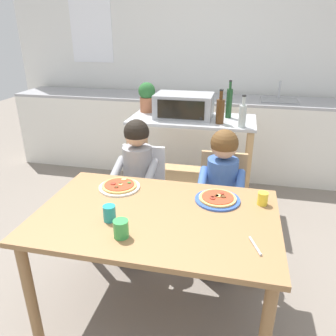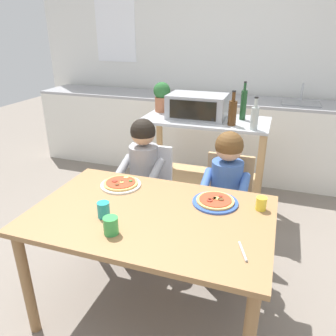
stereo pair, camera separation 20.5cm
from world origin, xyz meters
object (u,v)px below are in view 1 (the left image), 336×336
object	(u,v)px
toaster_oven	(184,106)
dining_chair_right	(221,199)
kitchen_island_cart	(191,149)
child_in_grey_shirt	(136,174)
pizza_plate_blue_rimmed	(218,199)
serving_spoon	(255,246)
bottle_tall_green_wine	(220,110)
drinking_cup_teal	(109,213)
bottle_brown_beer	(229,102)
potted_herb_plant	(147,96)
dining_table	(156,228)
pizza_plate_white	(119,186)
child_in_blue_striped_shirt	(221,184)
dining_chair_left	(141,190)
drinking_cup_yellow	(263,199)
drinking_cup_green	(121,229)
bottle_slim_sauce	(243,115)

from	to	relation	value
toaster_oven	dining_chair_right	size ratio (longest dim) A/B	0.64
kitchen_island_cart	child_in_grey_shirt	size ratio (longest dim) A/B	1.09
kitchen_island_cart	child_in_grey_shirt	xyz separation A→B (m)	(-0.29, -0.82, 0.07)
pizza_plate_blue_rimmed	serving_spoon	world-z (taller)	pizza_plate_blue_rimmed
bottle_tall_green_wine	drinking_cup_teal	size ratio (longest dim) A/B	3.33
kitchen_island_cart	bottle_brown_beer	bearing A→B (deg)	16.40
bottle_tall_green_wine	toaster_oven	bearing A→B (deg)	157.10
potted_herb_plant	dining_chair_right	bearing A→B (deg)	-46.52
toaster_oven	potted_herb_plant	xyz separation A→B (m)	(-0.39, 0.13, 0.05)
bottle_brown_beer	potted_herb_plant	size ratio (longest dim) A/B	1.18
bottle_brown_beer	toaster_oven	bearing A→B (deg)	-169.15
bottle_brown_beer	pizza_plate_blue_rimmed	xyz separation A→B (m)	(0.02, -1.28, -0.31)
dining_table	drinking_cup_teal	bearing A→B (deg)	-150.96
bottle_tall_green_wine	pizza_plate_white	bearing A→B (deg)	-118.15
bottle_brown_beer	potted_herb_plant	world-z (taller)	bottle_brown_beer
pizza_plate_blue_rimmed	serving_spoon	xyz separation A→B (m)	(0.21, -0.41, -0.01)
kitchen_island_cart	child_in_grey_shirt	distance (m)	0.87
pizza_plate_white	bottle_brown_beer	bearing A→B (deg)	63.90
potted_herb_plant	serving_spoon	world-z (taller)	potted_herb_plant
potted_herb_plant	pizza_plate_white	xyz separation A→B (m)	(0.18, -1.31, -0.33)
bottle_tall_green_wine	serving_spoon	bearing A→B (deg)	-78.68
child_in_grey_shirt	child_in_blue_striped_shirt	distance (m)	0.63
dining_table	dining_chair_left	size ratio (longest dim) A/B	1.66
dining_chair_left	child_in_grey_shirt	world-z (taller)	child_in_grey_shirt
bottle_tall_green_wine	drinking_cup_yellow	size ratio (longest dim) A/B	3.82
potted_herb_plant	drinking_cup_green	size ratio (longest dim) A/B	3.13
kitchen_island_cart	dining_chair_right	bearing A→B (deg)	-64.25
bottle_slim_sauce	dining_chair_left	xyz separation A→B (m)	(-0.74, -0.50, -0.53)
child_in_grey_shirt	drinking_cup_yellow	distance (m)	0.96
kitchen_island_cart	pizza_plate_blue_rimmed	xyz separation A→B (m)	(0.34, -1.19, 0.13)
bottle_slim_sauce	pizza_plate_white	world-z (taller)	bottle_slim_sauce
drinking_cup_yellow	drinking_cup_green	distance (m)	0.85
toaster_oven	dining_table	xyz separation A→B (m)	(0.10, -1.42, -0.39)
drinking_cup_yellow	kitchen_island_cart	bearing A→B (deg)	117.12
dining_table	bottle_brown_beer	bearing A→B (deg)	78.66
pizza_plate_blue_rimmed	bottle_slim_sauce	bearing A→B (deg)	83.80
dining_table	dining_chair_left	xyz separation A→B (m)	(-0.31, 0.70, -0.15)
dining_chair_left	drinking_cup_green	distance (m)	1.02
toaster_oven	drinking_cup_yellow	distance (m)	1.40
kitchen_island_cart	toaster_oven	distance (m)	0.42
bottle_slim_sauce	potted_herb_plant	bearing A→B (deg)	159.06
drinking_cup_teal	serving_spoon	world-z (taller)	drinking_cup_teal
toaster_oven	drinking_cup_teal	size ratio (longest dim) A/B	5.90
drinking_cup_yellow	drinking_cup_green	world-z (taller)	drinking_cup_green
dining_chair_right	child_in_grey_shirt	world-z (taller)	child_in_grey_shirt
kitchen_island_cart	serving_spoon	xyz separation A→B (m)	(0.55, -1.60, 0.12)
dining_chair_right	drinking_cup_green	world-z (taller)	dining_chair_right
bottle_brown_beer	pizza_plate_white	size ratio (longest dim) A/B	1.29
bottle_brown_beer	pizza_plate_blue_rimmed	distance (m)	1.32
potted_herb_plant	pizza_plate_blue_rimmed	bearing A→B (deg)	-58.64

